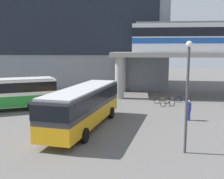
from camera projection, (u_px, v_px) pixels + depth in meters
name	position (u px, v px, depth m)	size (l,w,h in m)	color
ground_plane	(95.00, 102.00, 31.23)	(120.00, 120.00, 0.00)	#605E5B
station_building	(76.00, 28.00, 46.64)	(31.01, 14.64, 19.64)	slate
elevated_platform	(221.00, 58.00, 34.43)	(28.33, 7.15, 5.78)	#9E9B93
train	(223.00, 37.00, 34.01)	(23.28, 2.96, 3.84)	silver
bus_main	(84.00, 103.00, 20.62)	(4.32, 11.31, 3.22)	orange
bicycle_silver	(168.00, 103.00, 28.89)	(1.68, 0.74, 1.04)	black
bicycle_blue	(183.00, 99.00, 31.03)	(1.79, 0.12, 1.04)	black
bicycle_brown	(162.00, 100.00, 30.42)	(1.79, 0.15, 1.04)	black
pedestrian_waiting_near_stop	(189.00, 111.00, 23.13)	(0.37, 0.46, 1.79)	navy
lamp_post	(187.00, 89.00, 15.35)	(0.36, 0.36, 6.59)	#3F3F44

